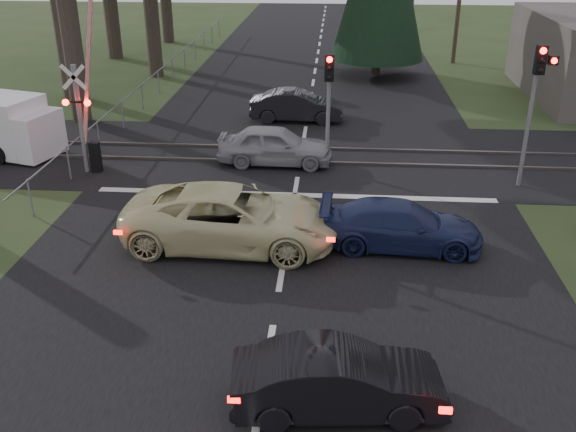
# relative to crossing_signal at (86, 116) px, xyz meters

# --- Properties ---
(ground) EXTENTS (120.00, 120.00, 0.00)m
(ground) POSITION_rel_crossing_signal_xyz_m (7.27, -9.79, -2.06)
(ground) COLOR #293C1B
(ground) RESTS_ON ground
(road) EXTENTS (14.00, 100.00, 0.01)m
(road) POSITION_rel_crossing_signal_xyz_m (7.27, 0.21, -2.05)
(road) COLOR black
(road) RESTS_ON ground
(rail_corridor) EXTENTS (120.00, 8.00, 0.01)m
(rail_corridor) POSITION_rel_crossing_signal_xyz_m (7.27, 2.21, -2.05)
(rail_corridor) COLOR black
(rail_corridor) RESTS_ON ground
(stop_line) EXTENTS (13.00, 0.35, 0.00)m
(stop_line) POSITION_rel_crossing_signal_xyz_m (7.27, -1.59, -2.05)
(stop_line) COLOR silver
(stop_line) RESTS_ON ground
(rail_near) EXTENTS (120.00, 0.12, 0.10)m
(rail_near) POSITION_rel_crossing_signal_xyz_m (7.27, 1.41, -2.01)
(rail_near) COLOR #59544C
(rail_near) RESTS_ON ground
(rail_far) EXTENTS (120.00, 0.12, 0.10)m
(rail_far) POSITION_rel_crossing_signal_xyz_m (7.27, 3.01, -2.01)
(rail_far) COLOR #59544C
(rail_far) RESTS_ON ground
(crossing_signal) EXTENTS (1.62, 0.38, 6.96)m
(crossing_signal) POSITION_rel_crossing_signal_xyz_m (0.00, 0.00, 0.00)
(crossing_signal) COLOR slate
(crossing_signal) RESTS_ON ground
(traffic_signal_right) EXTENTS (0.68, 0.48, 4.70)m
(traffic_signal_right) POSITION_rel_crossing_signal_xyz_m (14.82, -0.31, 1.26)
(traffic_signal_right) COLOR slate
(traffic_signal_right) RESTS_ON ground
(traffic_signal_center) EXTENTS (0.32, 0.48, 4.10)m
(traffic_signal_center) POSITION_rel_crossing_signal_xyz_m (8.27, 0.89, 0.75)
(traffic_signal_center) COLOR slate
(traffic_signal_center) RESTS_ON ground
(fence_left) EXTENTS (0.10, 36.00, 1.20)m
(fence_left) POSITION_rel_crossing_signal_xyz_m (-0.53, 12.71, -2.06)
(fence_left) COLOR slate
(fence_left) RESTS_ON ground
(cream_coupe) EXTENTS (5.96, 2.92, 1.63)m
(cream_coupe) POSITION_rel_crossing_signal_xyz_m (5.79, -5.16, -1.24)
(cream_coupe) COLOR beige
(cream_coupe) RESTS_ON ground
(dark_hatchback) EXTENTS (3.99, 1.74, 1.28)m
(dark_hatchback) POSITION_rel_crossing_signal_xyz_m (8.71, -11.53, -1.42)
(dark_hatchback) COLOR black
(dark_hatchback) RESTS_ON ground
(silver_car) EXTENTS (4.20, 1.78, 1.42)m
(silver_car) POSITION_rel_crossing_signal_xyz_m (6.38, 1.32, -1.35)
(silver_car) COLOR #93969A
(silver_car) RESTS_ON ground
(blue_sedan) EXTENTS (4.47, 1.99, 1.28)m
(blue_sedan) POSITION_rel_crossing_signal_xyz_m (10.39, -4.96, -1.42)
(blue_sedan) COLOR #172047
(blue_sedan) RESTS_ON ground
(dark_car_far) EXTENTS (4.11, 1.46, 1.35)m
(dark_car_far) POSITION_rel_crossing_signal_xyz_m (6.83, 6.87, -1.38)
(dark_car_far) COLOR black
(dark_car_far) RESTS_ON ground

